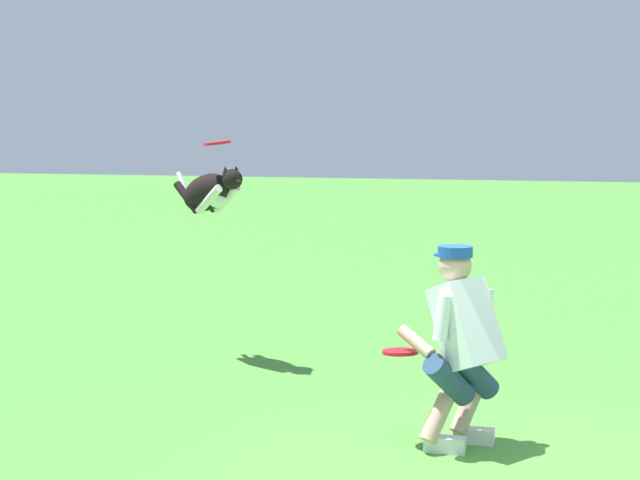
% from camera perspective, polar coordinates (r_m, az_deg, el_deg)
% --- Properties ---
extents(person, '(0.71, 0.61, 1.29)m').
position_cam_1_polar(person, '(6.70, 7.70, -5.45)').
color(person, silver).
rests_on(person, ground_plane).
extents(dog, '(0.84, 0.65, 0.47)m').
position_cam_1_polar(dog, '(8.98, -6.04, 2.60)').
color(dog, black).
extents(frisbee_flying, '(0.32, 0.32, 0.05)m').
position_cam_1_polar(frisbee_flying, '(8.79, -5.61, 5.28)').
color(frisbee_flying, red).
extents(frisbee_held, '(0.29, 0.29, 0.04)m').
position_cam_1_polar(frisbee_held, '(6.75, 4.39, -6.09)').
color(frisbee_held, red).
rests_on(frisbee_held, person).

